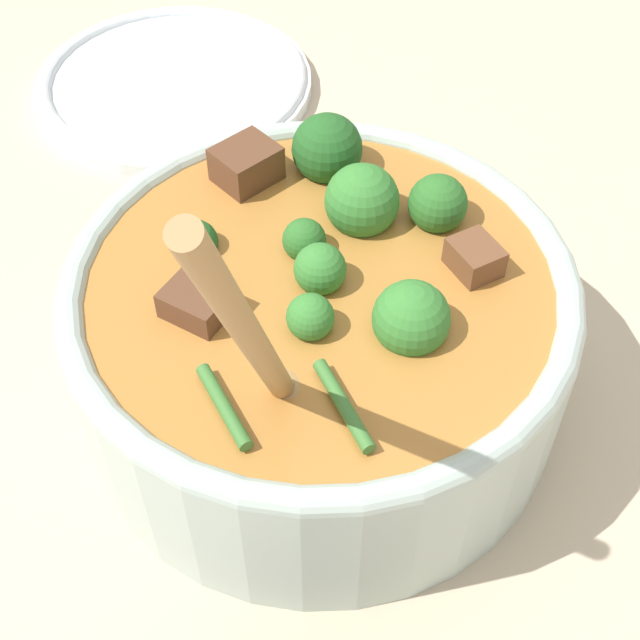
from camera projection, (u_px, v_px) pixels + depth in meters
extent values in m
plane|color=#C6B293|center=(320.00, 393.00, 0.55)|extent=(4.00, 4.00, 0.00)
cylinder|color=#B2C6BC|center=(320.00, 342.00, 0.52)|extent=(0.28, 0.28, 0.10)
torus|color=#B2C6BC|center=(320.00, 284.00, 0.48)|extent=(0.28, 0.28, 0.02)
cylinder|color=#B27533|center=(320.00, 320.00, 0.50)|extent=(0.26, 0.26, 0.06)
sphere|color=#387F33|center=(310.00, 317.00, 0.45)|extent=(0.02, 0.02, 0.02)
cylinder|color=#6B9956|center=(310.00, 340.00, 0.46)|extent=(0.01, 0.01, 0.01)
sphere|color=#387F33|center=(362.00, 201.00, 0.50)|extent=(0.04, 0.04, 0.04)
cylinder|color=#6B9956|center=(360.00, 241.00, 0.53)|extent=(0.02, 0.02, 0.02)
sphere|color=#235B23|center=(196.00, 242.00, 0.49)|extent=(0.02, 0.02, 0.02)
cylinder|color=#6B9956|center=(199.00, 265.00, 0.51)|extent=(0.01, 0.01, 0.01)
sphere|color=#387F33|center=(411.00, 319.00, 0.45)|extent=(0.04, 0.04, 0.04)
cylinder|color=#6B9956|center=(407.00, 355.00, 0.47)|extent=(0.01, 0.01, 0.02)
sphere|color=#387F33|center=(320.00, 273.00, 0.47)|extent=(0.03, 0.03, 0.03)
cylinder|color=#6B9956|center=(320.00, 299.00, 0.49)|extent=(0.01, 0.01, 0.01)
sphere|color=#2D6B28|center=(305.00, 240.00, 0.49)|extent=(0.02, 0.02, 0.02)
cylinder|color=#6B9956|center=(306.00, 263.00, 0.50)|extent=(0.01, 0.01, 0.01)
sphere|color=#235B23|center=(327.00, 149.00, 0.53)|extent=(0.04, 0.04, 0.04)
cylinder|color=#6B9956|center=(327.00, 189.00, 0.56)|extent=(0.02, 0.02, 0.02)
sphere|color=#2D6B28|center=(438.00, 204.00, 0.50)|extent=(0.03, 0.03, 0.03)
cylinder|color=#6B9956|center=(434.00, 236.00, 0.52)|extent=(0.01, 0.01, 0.02)
cube|color=brown|center=(247.00, 167.00, 0.53)|extent=(0.04, 0.04, 0.03)
cube|color=brown|center=(200.00, 312.00, 0.46)|extent=(0.04, 0.04, 0.02)
cube|color=brown|center=(474.00, 260.00, 0.48)|extent=(0.03, 0.03, 0.02)
cylinder|color=#3D7533|center=(343.00, 405.00, 0.42)|extent=(0.06, 0.01, 0.01)
cylinder|color=#3D7533|center=(224.00, 406.00, 0.42)|extent=(0.05, 0.01, 0.01)
ellipsoid|color=#A87A47|center=(284.00, 390.00, 0.44)|extent=(0.04, 0.03, 0.01)
cylinder|color=#A87A47|center=(247.00, 333.00, 0.34)|extent=(0.08, 0.06, 0.18)
cylinder|color=white|center=(174.00, 85.00, 0.76)|extent=(0.24, 0.24, 0.01)
torus|color=white|center=(173.00, 79.00, 0.76)|extent=(0.23, 0.23, 0.01)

